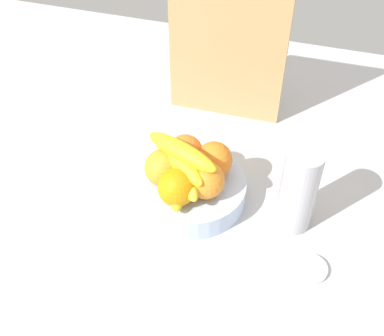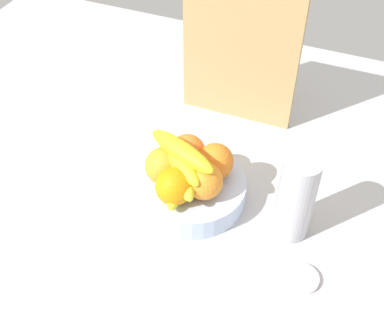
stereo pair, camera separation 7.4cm
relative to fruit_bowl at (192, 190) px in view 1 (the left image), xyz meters
The scene contains 11 objects.
ground_plane 5.05cm from the fruit_bowl, 157.08° to the left, with size 180.00×140.00×3.00cm, color #B4B4B7.
fruit_bowl is the anchor object (origin of this frame).
orange_front_left 8.34cm from the fruit_bowl, 45.19° to the left, with size 7.79×7.79×7.79cm, color orange.
orange_front_right 8.11cm from the fruit_bowl, 122.12° to the left, with size 7.79×7.79×7.79cm, color orange.
orange_center 8.80cm from the fruit_bowl, 164.94° to the right, with size 7.79×7.79×7.79cm, color orange.
orange_back_left 8.91cm from the fruit_bowl, 102.38° to the right, with size 7.79×7.79×7.79cm, color orange.
orange_back_right 7.79cm from the fruit_bowl, 34.04° to the right, with size 7.79×7.79×7.79cm, color orange.
banana_bunch 8.24cm from the fruit_bowl, 145.32° to the right, with size 17.24×17.46×10.60cm.
cutting_board 34.81cm from the fruit_bowl, 91.26° to the left, with size 28.00×1.80×36.00cm, color tan.
thermos_tumbler 22.95cm from the fruit_bowl, ahead, with size 7.31×7.31×19.33cm, color #B6B5BF.
jar_lid 29.32cm from the fruit_bowl, 23.14° to the right, with size 6.75×6.75×1.01cm, color white.
Camera 1 is at (23.76, -71.89, 82.08)cm, focal length 47.31 mm.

